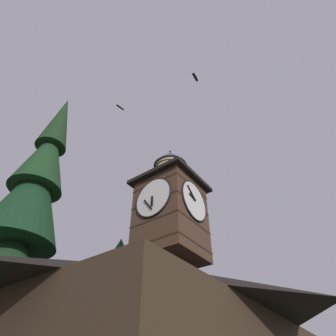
{
  "coord_description": "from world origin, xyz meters",
  "views": [
    {
      "loc": [
        10.69,
        6.95,
        2.4
      ],
      "look_at": [
        -1.41,
        -1.96,
        15.04
      ],
      "focal_mm": 30.22,
      "sensor_mm": 36.0,
      "label": 1
    }
  ],
  "objects": [
    {
      "name": "clock_tower",
      "position": [
        -1.74,
        -2.0,
        11.99
      ],
      "size": [
        4.14,
        4.14,
        8.52
      ],
      "color": "#4C3323",
      "rests_on": "building_main"
    },
    {
      "name": "pine_tree_aside",
      "position": [
        4.87,
        -6.45,
        7.75
      ],
      "size": [
        5.95,
        5.95,
        19.57
      ],
      "color": "#473323",
      "rests_on": "ground_plane"
    },
    {
      "name": "flying_bird_high",
      "position": [
        0.41,
        1.8,
        20.51
      ],
      "size": [
        0.75,
        0.27,
        0.14
      ],
      "color": "black"
    },
    {
      "name": "flying_bird_low",
      "position": [
        1.12,
        -5.1,
        21.55
      ],
      "size": [
        0.75,
        0.24,
        0.11
      ],
      "color": "black"
    }
  ]
}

